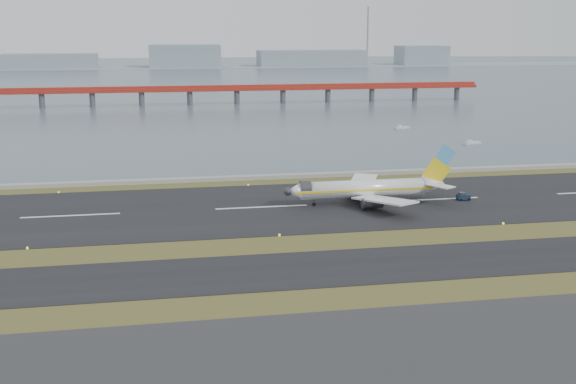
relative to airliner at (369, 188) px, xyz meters
name	(u,v)px	position (x,y,z in m)	size (l,w,h in m)	color
ground	(287,248)	(-23.93, -29.11, -3.46)	(1000.00, 1000.00, 0.00)	#364217
taxiway_strip	(300,269)	(-23.93, -41.11, -3.41)	(1000.00, 18.00, 0.10)	black
runway_strip	(262,207)	(-23.93, 0.89, -3.41)	(1000.00, 45.00, 0.10)	black
seawall	(244,178)	(-23.93, 30.89, -2.96)	(1000.00, 2.50, 1.00)	gray
bay_water	(181,78)	(-23.93, 430.89, -3.46)	(1400.00, 800.00, 1.30)	#455763
red_pier	(237,90)	(-3.93, 220.89, 3.82)	(260.00, 5.00, 10.20)	#A4281C
far_shoreline	(188,61)	(-10.31, 590.89, 2.61)	(1400.00, 80.00, 60.50)	#85939E
airliner	(369,188)	(0.00, 0.00, 0.00)	(38.52, 32.89, 12.80)	white
pushback_tug	(463,196)	(21.79, -0.82, -2.56)	(2.97, 1.84, 1.85)	#132135
workboat_near	(472,143)	(58.35, 74.99, -2.97)	(6.59, 3.63, 1.53)	silver
workboat_far	(402,128)	(47.89, 115.41, -2.96)	(6.74, 3.91, 1.56)	silver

